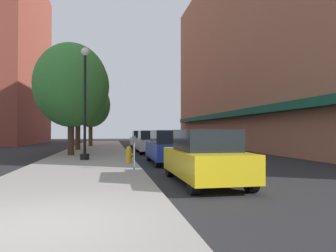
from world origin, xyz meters
The scene contains 14 objects.
ground_plane centered at (4.00, 18.00, 0.00)m, with size 90.00×90.00×0.00m, color #232326.
sidewalk_slab centered at (0.00, 19.00, 0.06)m, with size 4.80×50.00×0.12m, color gray.
building_right_brick centered at (14.99, 22.00, 9.70)m, with size 6.80×40.00×19.45m.
building_far_background centered at (-11.01, 37.00, 10.69)m, with size 6.80×18.00×21.43m.
lamppost centered at (-0.17, 11.57, 3.20)m, with size 0.48×0.48×5.90m.
fire_hydrant centered at (2.00, 9.35, 0.52)m, with size 0.33×0.26×0.79m.
parking_meter_near centered at (2.05, 6.86, 0.95)m, with size 0.14×0.09×1.31m.
tree_near centered at (-0.82, 27.10, 4.27)m, with size 3.94×3.94×6.43m.
tree_mid centered at (-1.42, 20.68, 5.26)m, with size 4.97×4.97×8.01m.
tree_far centered at (-1.27, 14.93, 4.50)m, with size 4.58×4.58×7.02m.
car_yellow centered at (4.00, 3.96, 0.81)m, with size 1.80×4.30×1.66m.
car_blue centered at (4.00, 9.97, 0.81)m, with size 1.80×4.30×1.66m.
car_silver centered at (4.00, 17.34, 0.81)m, with size 1.80×4.30×1.66m.
car_white centered at (4.00, 23.70, 0.81)m, with size 1.80×4.30×1.66m.
Camera 1 is at (1.14, -5.20, 1.61)m, focal length 33.14 mm.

